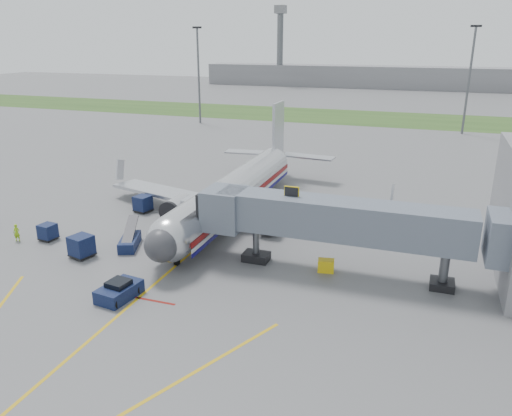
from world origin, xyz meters
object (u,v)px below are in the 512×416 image
(pushback_tug, at_px, (119,291))
(ramp_worker, at_px, (17,233))
(airliner, at_px, (235,191))
(belt_loader, at_px, (130,241))

(pushback_tug, distance_m, ramp_worker, 16.41)
(airliner, bearing_deg, belt_loader, -117.66)
(pushback_tug, distance_m, belt_loader, 9.61)
(ramp_worker, bearing_deg, airliner, 20.96)
(pushback_tug, height_order, belt_loader, belt_loader)
(belt_loader, relative_size, ramp_worker, 2.76)
(belt_loader, bearing_deg, ramp_worker, -167.56)
(pushback_tug, bearing_deg, belt_loader, 118.29)
(belt_loader, bearing_deg, airliner, 62.34)
(airliner, relative_size, belt_loader, 7.77)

